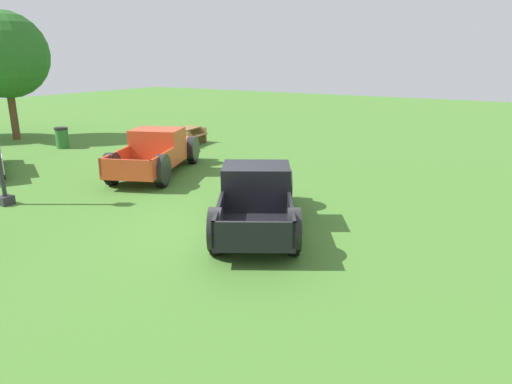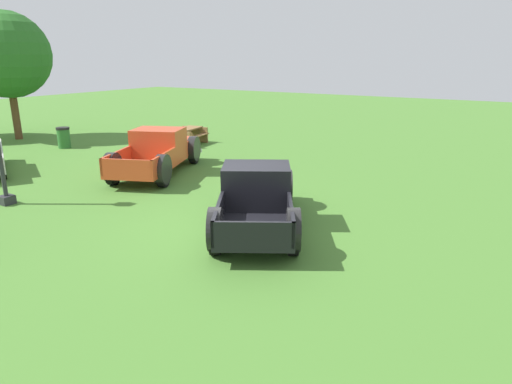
# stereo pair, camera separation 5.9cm
# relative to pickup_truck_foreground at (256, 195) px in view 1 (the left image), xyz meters

# --- Properties ---
(ground_plane) EXTENTS (80.00, 80.00, 0.00)m
(ground_plane) POSITION_rel_pickup_truck_foreground_xyz_m (-0.56, 0.25, -0.72)
(ground_plane) COLOR #477A2D
(pickup_truck_foreground) EXTENTS (5.11, 3.95, 1.50)m
(pickup_truck_foreground) POSITION_rel_pickup_truck_foreground_xyz_m (0.00, 0.00, 0.00)
(pickup_truck_foreground) COLOR black
(pickup_truck_foreground) RESTS_ON ground_plane
(pickup_truck_behind_right) EXTENTS (5.43, 3.62, 1.57)m
(pickup_truck_behind_right) POSITION_rel_pickup_truck_foreground_xyz_m (2.78, 5.81, 0.03)
(pickup_truck_behind_right) COLOR #D14723
(pickup_truck_behind_right) RESTS_ON ground_plane
(picnic_table) EXTENTS (1.99, 1.72, 0.78)m
(picnic_table) POSITION_rel_pickup_truck_foreground_xyz_m (7.36, 8.40, -0.22)
(picnic_table) COLOR olive
(picnic_table) RESTS_ON ground_plane
(trash_can) EXTENTS (0.59, 0.59, 0.95)m
(trash_can) POSITION_rel_pickup_truck_foreground_xyz_m (3.77, 12.68, -0.24)
(trash_can) COLOR #2D6B2D
(trash_can) RESTS_ON ground_plane
(oak_tree_center) EXTENTS (4.16, 4.16, 6.22)m
(oak_tree_center) POSITION_rel_pickup_truck_foreground_xyz_m (4.06, 16.74, 3.41)
(oak_tree_center) COLOR brown
(oak_tree_center) RESTS_ON ground_plane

